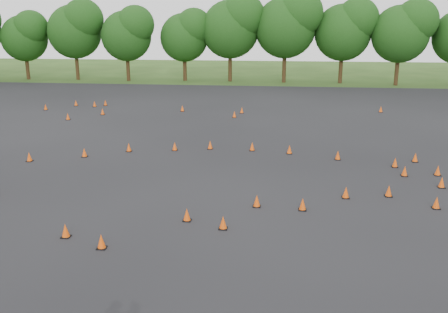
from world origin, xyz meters
The scene contains 4 objects.
ground centered at (0.00, 0.00, 0.00)m, with size 140.00×140.00×0.00m, color #2D5119.
asphalt_pad centered at (0.00, 6.00, 0.01)m, with size 62.00×62.00×0.00m, color black.
treeline centered at (1.40, 35.45, 4.69)m, with size 86.83×32.29×10.55m.
traffic_cones centered at (-0.14, 5.56, 0.23)m, with size 36.51×33.34×0.45m.
Camera 1 is at (2.39, -17.05, 7.10)m, focal length 40.00 mm.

